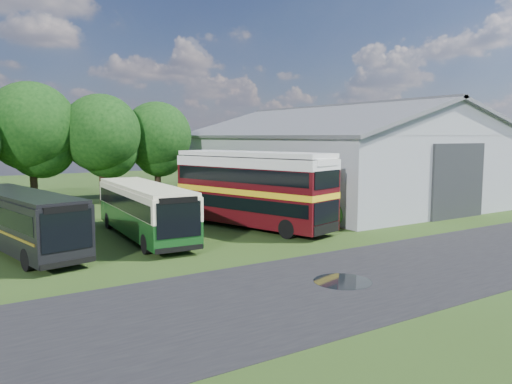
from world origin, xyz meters
TOP-DOWN VIEW (x-y plane):
  - ground at (0.00, 0.00)m, footprint 120.00×120.00m
  - asphalt_road at (3.00, -3.00)m, footprint 60.00×8.00m
  - puddle at (-1.50, -3.00)m, footprint 2.20×2.20m
  - storage_shed at (15.00, 15.98)m, footprint 18.80×24.80m
  - tree_mid at (-8.00, 24.80)m, footprint 6.80×6.80m
  - tree_right_a at (-3.00, 23.80)m, footprint 6.26×6.26m
  - tree_right_b at (2.00, 24.60)m, footprint 5.98×5.98m
  - shrub_front at (5.60, 6.00)m, footprint 1.70×1.70m
  - shrub_mid at (5.60, 8.00)m, footprint 1.60×1.60m
  - shrub_back at (5.60, 10.00)m, footprint 1.80×1.80m
  - bus_green_single at (-4.92, 8.91)m, footprint 3.00×10.61m
  - bus_maroon_double at (1.59, 8.35)m, footprint 5.54×10.92m
  - bus_dark_single at (-10.96, 8.86)m, footprint 4.38×10.66m

SIDE VIEW (x-z plane):
  - ground at x=0.00m, z-range 0.00..0.00m
  - asphalt_road at x=3.00m, z-range -0.01..0.01m
  - puddle at x=-1.50m, z-range -0.01..0.01m
  - shrub_front at x=5.60m, z-range -0.85..0.85m
  - shrub_mid at x=5.60m, z-range -0.80..0.80m
  - shrub_back at x=5.60m, z-range -0.90..0.90m
  - bus_dark_single at x=-10.96m, z-range 0.09..2.96m
  - bus_green_single at x=-4.92m, z-range 0.09..2.99m
  - bus_maroon_double at x=1.59m, z-range 0.00..4.55m
  - storage_shed at x=15.00m, z-range 0.09..8.24m
  - tree_right_b at x=2.00m, z-range 1.21..9.66m
  - tree_right_a at x=-3.00m, z-range 1.27..10.10m
  - tree_mid at x=-8.00m, z-range 1.38..10.98m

